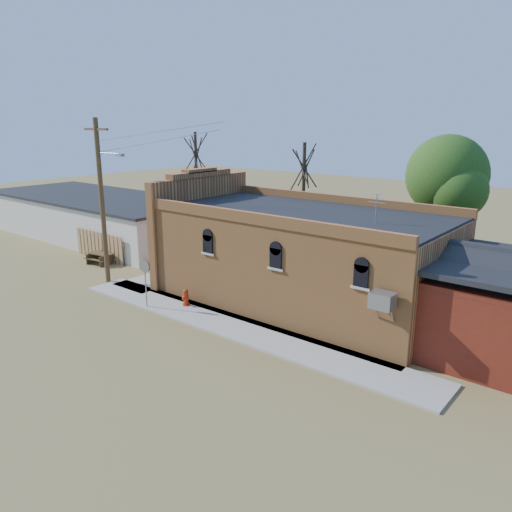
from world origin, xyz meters
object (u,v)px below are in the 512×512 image
Objects in this scene: utility_pole at (102,198)px; stop_sign at (145,270)px; picnic_table at (101,257)px; brick_bar at (296,256)px; fire_hydrant at (186,297)px; trash_barrel at (167,267)px.

stop_sign is at bearing -13.98° from utility_pole.
brick_bar is at bearing 2.08° from picnic_table.
utility_pole is (-9.79, -4.29, 2.43)m from brick_bar.
fire_hydrant is at bearing 58.93° from stop_sign.
stop_sign reaches higher than picnic_table.
trash_barrel is (-3.25, 4.11, -1.37)m from stop_sign.
utility_pole is 5.37m from trash_barrel.
stop_sign is (-4.97, -5.49, -0.43)m from brick_bar.
utility_pole is at bearing -179.84° from stop_sign.
utility_pole is 6.02m from picnic_table.
picnic_table is at bearing -170.19° from trash_barrel.
brick_bar reaches higher than trash_barrel.
utility_pole is 10.98× the size of fire_hydrant.
utility_pole reaches higher than trash_barrel.
trash_barrel is at bearing 2.22° from picnic_table.
utility_pole is 3.78× the size of stop_sign.
picnic_table is (-9.85, 1.87, -0.03)m from fire_hydrant.
utility_pole is at bearing -36.04° from picnic_table.
utility_pole is at bearing -156.31° from brick_bar.
stop_sign is at bearing -28.19° from picnic_table.
picnic_table is at bearing 151.55° from utility_pole.
fire_hydrant is at bearing -31.19° from trash_barrel.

